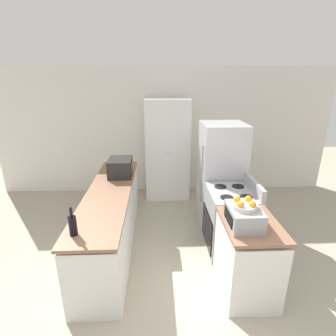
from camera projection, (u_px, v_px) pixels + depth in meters
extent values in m
plane|color=#A89E89|center=(176.00, 330.00, 2.62)|extent=(14.00, 14.00, 0.00)
cube|color=silver|center=(165.00, 132.00, 5.52)|extent=(7.00, 0.06, 2.60)
cube|color=silver|center=(111.00, 221.00, 3.79)|extent=(0.58, 2.59, 0.83)
cube|color=#896047|center=(109.00, 192.00, 3.64)|extent=(0.60, 2.64, 0.04)
cube|color=silver|center=(247.00, 260.00, 3.00)|extent=(0.58, 0.80, 0.83)
cube|color=#896047|center=(251.00, 224.00, 2.84)|extent=(0.60, 0.81, 0.04)
cube|color=white|center=(167.00, 149.00, 5.29)|extent=(0.87, 0.58, 2.01)
sphere|color=#B2B2B7|center=(166.00, 154.00, 5.01)|extent=(0.03, 0.03, 0.03)
sphere|color=#B2B2B7|center=(170.00, 154.00, 5.01)|extent=(0.03, 0.03, 0.03)
cube|color=#9E9EA3|center=(230.00, 221.00, 3.74)|extent=(0.64, 0.75, 0.90)
cube|color=black|center=(207.00, 228.00, 3.77)|extent=(0.02, 0.66, 0.50)
cube|color=#9E9EA3|center=(254.00, 186.00, 3.58)|extent=(0.06, 0.71, 0.16)
cylinder|color=black|center=(227.00, 197.00, 3.42)|extent=(0.17, 0.17, 0.01)
cylinder|color=black|center=(220.00, 187.00, 3.76)|extent=(0.17, 0.17, 0.01)
cylinder|color=black|center=(246.00, 197.00, 3.43)|extent=(0.17, 0.17, 0.01)
cylinder|color=black|center=(238.00, 186.00, 3.77)|extent=(0.17, 0.17, 0.01)
cube|color=#B7B7BC|center=(221.00, 175.00, 4.33)|extent=(0.67, 0.70, 1.72)
cylinder|color=gray|center=(202.00, 175.00, 4.11)|extent=(0.02, 0.02, 0.94)
cube|color=black|center=(120.00, 167.00, 4.16)|extent=(0.36, 0.45, 0.28)
cube|color=black|center=(132.00, 168.00, 4.13)|extent=(0.01, 0.28, 0.20)
cylinder|color=black|center=(73.00, 226.00, 2.59)|extent=(0.08, 0.08, 0.20)
cylinder|color=black|center=(71.00, 212.00, 2.54)|extent=(0.03, 0.03, 0.10)
cube|color=#939399|center=(244.00, 217.00, 2.75)|extent=(0.33, 0.43, 0.21)
cube|color=black|center=(228.00, 217.00, 2.75)|extent=(0.01, 0.30, 0.13)
cylinder|color=silver|center=(244.00, 206.00, 2.71)|extent=(0.27, 0.27, 0.05)
sphere|color=orange|center=(248.00, 199.00, 2.75)|extent=(0.08, 0.08, 0.08)
sphere|color=orange|center=(237.00, 199.00, 2.75)|extent=(0.08, 0.08, 0.08)
sphere|color=orange|center=(241.00, 205.00, 2.63)|extent=(0.08, 0.08, 0.08)
sphere|color=orange|center=(252.00, 204.00, 2.64)|extent=(0.08, 0.08, 0.08)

